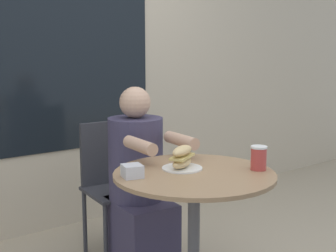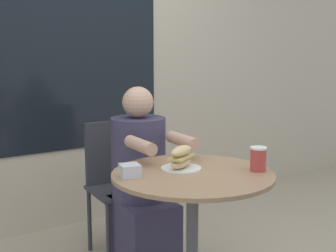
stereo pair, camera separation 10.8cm
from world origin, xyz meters
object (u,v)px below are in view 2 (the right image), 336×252
sandwich_on_plate (181,159)px  drink_cup (258,159)px  cafe_table (192,211)px  diner_chair (116,175)px  seated_diner (141,193)px

sandwich_on_plate → drink_cup: size_ratio=1.70×
cafe_table → drink_cup: 0.41m
diner_chair → seated_diner: (-0.01, -0.35, -0.03)m
diner_chair → sandwich_on_plate: size_ratio=4.29×
diner_chair → drink_cup: 1.14m
diner_chair → drink_cup: bearing=106.4°
sandwich_on_plate → seated_diner: bearing=83.0°
cafe_table → drink_cup: drink_cup is taller
diner_chair → seated_diner: seated_diner is taller
sandwich_on_plate → cafe_table: bearing=-85.1°
seated_diner → diner_chair: bearing=-87.0°
diner_chair → seated_diner: bearing=93.0°
seated_diner → drink_cup: seated_diner is taller
cafe_table → sandwich_on_plate: size_ratio=3.91×
diner_chair → sandwich_on_plate: 0.89m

